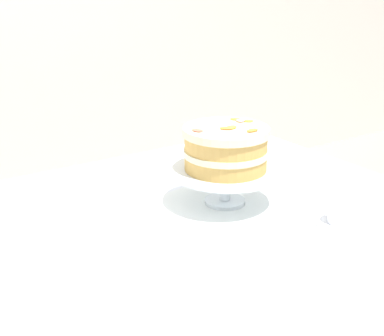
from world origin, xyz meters
name	(u,v)px	position (x,y,z in m)	size (l,w,h in m)	color
dining_table	(174,251)	(0.00, -0.02, 0.65)	(1.40, 1.00, 0.74)	white
linen_napkin	(225,203)	(0.17, -0.01, 0.74)	(0.32, 0.32, 0.00)	white
cake_stand	(225,175)	(0.17, -0.01, 0.82)	(0.29, 0.29, 0.10)	silver
layer_cake	(226,148)	(0.17, -0.01, 0.90)	(0.23, 0.23, 0.12)	tan
teacup	(342,215)	(0.33, -0.28, 0.77)	(0.12, 0.12, 0.06)	white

